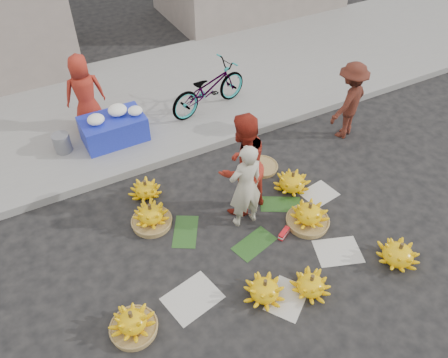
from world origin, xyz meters
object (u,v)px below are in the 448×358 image
banana_bunch_4 (309,215)px  flower_table (114,127)px  banana_bunch_0 (133,323)px  vendor_cream (246,187)px  bicycle (209,88)px

banana_bunch_4 → flower_table: 3.88m
banana_bunch_0 → banana_bunch_4: size_ratio=0.85×
vendor_cream → bicycle: vendor_cream is taller
vendor_cream → flower_table: 3.07m
banana_bunch_0 → vendor_cream: bearing=23.8°
banana_bunch_4 → vendor_cream: bearing=148.5°
banana_bunch_0 → bicycle: size_ratio=0.32×
bicycle → vendor_cream: bearing=151.2°
banana_bunch_0 → flower_table: (1.00, 3.77, 0.22)m
banana_bunch_4 → flower_table: flower_table is taller
banana_bunch_0 → banana_bunch_4: 2.99m
vendor_cream → bicycle: bearing=-106.2°
banana_bunch_4 → vendor_cream: 1.12m
banana_bunch_4 → flower_table: bearing=120.4°
banana_bunch_0 → flower_table: 3.91m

